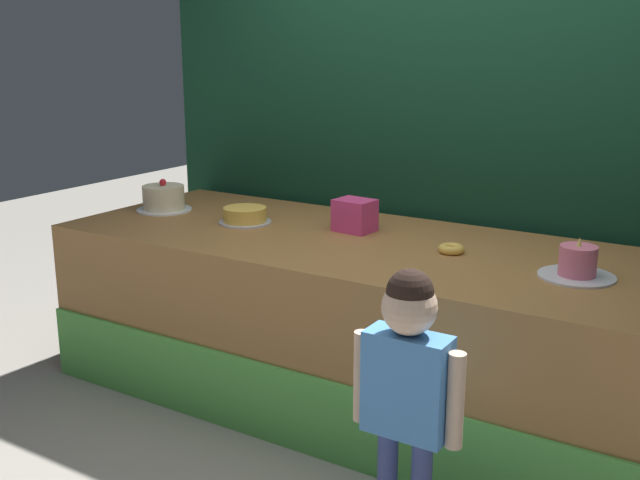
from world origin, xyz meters
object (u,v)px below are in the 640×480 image
Objects in this scene: donut at (451,249)px; pink_box at (355,215)px; child_figure at (407,376)px; cake_far_left at (164,199)px; cake_center_left at (245,216)px; cake_center_right at (577,265)px.

pink_box is at bearing 167.57° from donut.
donut is at bearing 104.78° from child_figure.
cake_center_left is at bearing -0.02° from cake_far_left.
donut is 1.16m from cake_center_left.
child_figure is 1.00m from cake_center_right.
donut is (0.58, -0.13, -0.06)m from pink_box.
cake_center_left is (-1.16, -0.03, 0.02)m from donut.
pink_box is 1.60× the size of donut.
donut is 0.59m from cake_center_right.
pink_box is (-0.84, 1.13, 0.23)m from child_figure.
cake_center_left is at bearing -178.49° from donut.
pink_box is 0.68× the size of cake_center_left.
cake_center_right is (1.74, -0.04, 0.01)m from cake_center_left.
pink_box is 0.61× the size of cake_far_left.
cake_center_left is (0.58, -0.00, -0.03)m from cake_far_left.
cake_center_right reaches higher than cake_center_left.
cake_center_right is at bearing -1.43° from cake_center_left.
cake_center_left is (-0.58, -0.16, -0.04)m from pink_box.
cake_center_left is at bearing -164.72° from pink_box.
cake_far_left is at bearing 178.92° from cake_center_right.
donut is at bearing -12.43° from pink_box.
child_figure is 2.24m from cake_far_left.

